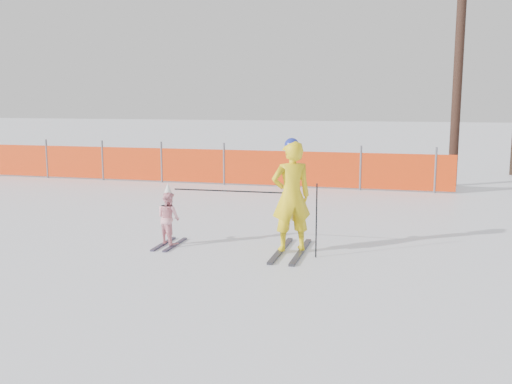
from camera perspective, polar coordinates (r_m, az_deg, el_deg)
ground at (r=9.16m, az=-0.79°, el=-6.68°), size 120.00×120.00×0.00m
adult at (r=9.34m, az=3.55°, el=-0.41°), size 0.79×1.64×1.90m
child at (r=9.99m, az=-8.74°, el=-2.50°), size 0.56×0.95×1.09m
ski_poles at (r=9.37m, az=0.53°, el=-1.02°), size 2.48×0.22×1.20m
safety_fence at (r=17.56m, az=-8.67°, el=2.73°), size 16.58×0.06×1.25m
tree_trunks at (r=18.84m, az=21.69°, el=9.54°), size 2.42×3.35×5.96m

